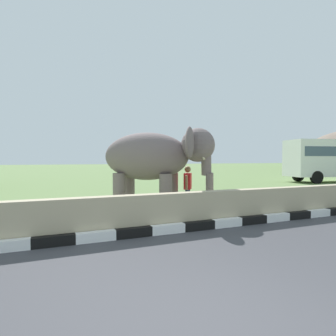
% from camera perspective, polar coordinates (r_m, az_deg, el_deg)
% --- Properties ---
extents(striped_curb, '(16.20, 0.20, 0.24)m').
position_cam_1_polar(striped_curb, '(6.97, -10.58, -13.08)').
color(striped_curb, white).
rests_on(striped_curb, ground_plane).
extents(barrier_parapet, '(28.00, 0.36, 1.00)m').
position_cam_1_polar(barrier_parapet, '(7.98, 5.79, -8.36)').
color(barrier_parapet, tan).
rests_on(barrier_parapet, ground_plane).
extents(elephant, '(3.93, 3.68, 2.97)m').
position_cam_1_polar(elephant, '(10.06, -2.49, 2.06)').
color(elephant, slate).
rests_on(elephant, ground_plane).
extents(person_handler, '(0.46, 0.60, 1.66)m').
position_cam_1_polar(person_handler, '(10.31, 3.99, -3.68)').
color(person_handler, navy).
rests_on(person_handler, ground_plane).
extents(bus_white, '(8.51, 4.27, 3.50)m').
position_cam_1_polar(bus_white, '(27.55, 30.64, 1.87)').
color(bus_white, silver).
rests_on(bus_white, ground_plane).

